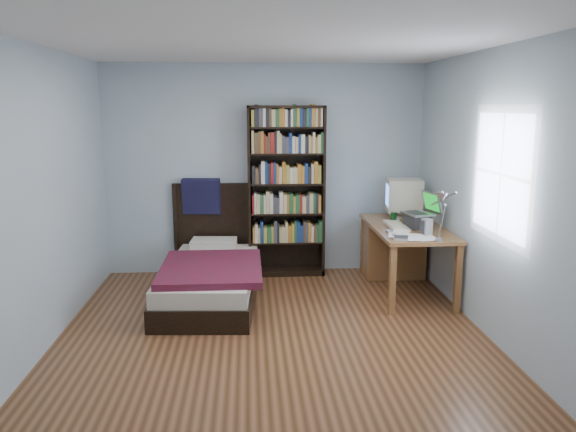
{
  "coord_description": "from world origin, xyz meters",
  "views": [
    {
      "loc": [
        -0.2,
        -4.62,
        2.01
      ],
      "look_at": [
        0.19,
        0.84,
        0.93
      ],
      "focal_mm": 35.0,
      "sensor_mm": 36.0,
      "label": 1
    }
  ],
  "objects_px": {
    "crt_monitor": "(403,196)",
    "soda_can": "(394,217)",
    "keyboard": "(396,226)",
    "desk_lamp": "(442,202)",
    "bookshelf": "(286,191)",
    "speaker": "(427,227)",
    "desk": "(396,245)",
    "bed": "(211,273)",
    "laptop": "(419,218)"
  },
  "relations": [
    {
      "from": "crt_monitor",
      "to": "soda_can",
      "type": "relative_size",
      "value": 3.88
    },
    {
      "from": "crt_monitor",
      "to": "keyboard",
      "type": "height_order",
      "value": "crt_monitor"
    },
    {
      "from": "desk_lamp",
      "to": "bookshelf",
      "type": "relative_size",
      "value": 0.27
    },
    {
      "from": "crt_monitor",
      "to": "speaker",
      "type": "bearing_deg",
      "value": -90.38
    },
    {
      "from": "desk",
      "to": "bookshelf",
      "type": "bearing_deg",
      "value": 165.4
    },
    {
      "from": "desk_lamp",
      "to": "crt_monitor",
      "type": "bearing_deg",
      "value": 87.13
    },
    {
      "from": "bed",
      "to": "desk",
      "type": "bearing_deg",
      "value": 12.42
    },
    {
      "from": "keyboard",
      "to": "soda_can",
      "type": "distance_m",
      "value": 0.27
    },
    {
      "from": "desk",
      "to": "bed",
      "type": "relative_size",
      "value": 0.73
    },
    {
      "from": "keyboard",
      "to": "speaker",
      "type": "distance_m",
      "value": 0.44
    },
    {
      "from": "soda_can",
      "to": "bed",
      "type": "relative_size",
      "value": 0.06
    },
    {
      "from": "desk_lamp",
      "to": "keyboard",
      "type": "bearing_deg",
      "value": 98.0
    },
    {
      "from": "crt_monitor",
      "to": "desk_lamp",
      "type": "height_order",
      "value": "desk_lamp"
    },
    {
      "from": "bed",
      "to": "desk_lamp",
      "type": "bearing_deg",
      "value": -24.59
    },
    {
      "from": "desk_lamp",
      "to": "desk",
      "type": "bearing_deg",
      "value": 90.2
    },
    {
      "from": "laptop",
      "to": "desk_lamp",
      "type": "bearing_deg",
      "value": -95.86
    },
    {
      "from": "soda_can",
      "to": "keyboard",
      "type": "bearing_deg",
      "value": -97.89
    },
    {
      "from": "desk",
      "to": "keyboard",
      "type": "bearing_deg",
      "value": -105.75
    },
    {
      "from": "laptop",
      "to": "desk_lamp",
      "type": "distance_m",
      "value": 1.0
    },
    {
      "from": "desk_lamp",
      "to": "keyboard",
      "type": "relative_size",
      "value": 1.14
    },
    {
      "from": "crt_monitor",
      "to": "desk_lamp",
      "type": "distance_m",
      "value": 1.52
    },
    {
      "from": "desk",
      "to": "desk_lamp",
      "type": "relative_size",
      "value": 2.76
    },
    {
      "from": "crt_monitor",
      "to": "keyboard",
      "type": "bearing_deg",
      "value": -111.44
    },
    {
      "from": "bed",
      "to": "speaker",
      "type": "bearing_deg",
      "value": -9.89
    },
    {
      "from": "bookshelf",
      "to": "bed",
      "type": "relative_size",
      "value": 0.98
    },
    {
      "from": "laptop",
      "to": "bookshelf",
      "type": "distance_m",
      "value": 1.6
    },
    {
      "from": "crt_monitor",
      "to": "bookshelf",
      "type": "bearing_deg",
      "value": 169.27
    },
    {
      "from": "speaker",
      "to": "bed",
      "type": "height_order",
      "value": "bed"
    },
    {
      "from": "desk",
      "to": "laptop",
      "type": "height_order",
      "value": "laptop"
    },
    {
      "from": "desk",
      "to": "bookshelf",
      "type": "distance_m",
      "value": 1.43
    },
    {
      "from": "desk_lamp",
      "to": "keyboard",
      "type": "xyz_separation_m",
      "value": [
        -0.14,
        0.97,
        -0.42
      ]
    },
    {
      "from": "speaker",
      "to": "bookshelf",
      "type": "height_order",
      "value": "bookshelf"
    },
    {
      "from": "speaker",
      "to": "bed",
      "type": "relative_size",
      "value": 0.08
    },
    {
      "from": "speaker",
      "to": "bookshelf",
      "type": "bearing_deg",
      "value": 119.55
    },
    {
      "from": "crt_monitor",
      "to": "speaker",
      "type": "relative_size",
      "value": 2.67
    },
    {
      "from": "laptop",
      "to": "keyboard",
      "type": "relative_size",
      "value": 0.82
    },
    {
      "from": "keyboard",
      "to": "bed",
      "type": "distance_m",
      "value": 2.04
    },
    {
      "from": "desk",
      "to": "desk_lamp",
      "type": "bearing_deg",
      "value": -89.8
    },
    {
      "from": "speaker",
      "to": "bed",
      "type": "distance_m",
      "value": 2.29
    },
    {
      "from": "desk",
      "to": "desk_lamp",
      "type": "xyz_separation_m",
      "value": [
        0.0,
        -1.44,
        0.75
      ]
    },
    {
      "from": "keyboard",
      "to": "soda_can",
      "type": "xyz_separation_m",
      "value": [
        0.04,
        0.26,
        0.04
      ]
    },
    {
      "from": "keyboard",
      "to": "speaker",
      "type": "bearing_deg",
      "value": -61.5
    },
    {
      "from": "desk",
      "to": "laptop",
      "type": "relative_size",
      "value": 3.84
    },
    {
      "from": "desk_lamp",
      "to": "laptop",
      "type": "bearing_deg",
      "value": 84.14
    },
    {
      "from": "bookshelf",
      "to": "bed",
      "type": "bearing_deg",
      "value": -137.1
    },
    {
      "from": "laptop",
      "to": "soda_can",
      "type": "height_order",
      "value": "laptop"
    },
    {
      "from": "desk",
      "to": "speaker",
      "type": "xyz_separation_m",
      "value": [
        0.07,
        -0.85,
        0.4
      ]
    },
    {
      "from": "desk",
      "to": "crt_monitor",
      "type": "xyz_separation_m",
      "value": [
        0.08,
        0.07,
        0.57
      ]
    },
    {
      "from": "bookshelf",
      "to": "desk_lamp",
      "type": "bearing_deg",
      "value": -54.35
    },
    {
      "from": "crt_monitor",
      "to": "soda_can",
      "type": "bearing_deg",
      "value": -122.3
    }
  ]
}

